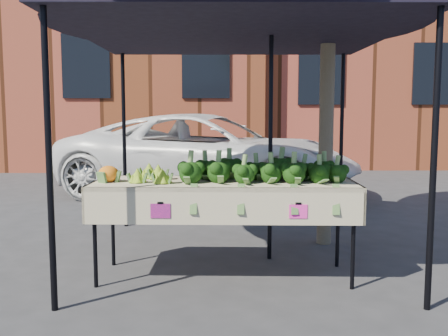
% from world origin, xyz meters
% --- Properties ---
extents(ground, '(90.00, 90.00, 0.00)m').
position_xyz_m(ground, '(0.00, 0.00, 0.00)').
color(ground, '#2D2D2F').
extents(table, '(2.42, 0.86, 0.90)m').
position_xyz_m(table, '(-0.09, -0.14, 0.45)').
color(table, beige).
rests_on(table, ground).
extents(canopy, '(3.16, 3.16, 2.74)m').
position_xyz_m(canopy, '(0.04, 0.51, 1.37)').
color(canopy, black).
rests_on(canopy, ground).
extents(broccoli_heap, '(1.54, 0.57, 0.26)m').
position_xyz_m(broccoli_heap, '(0.27, -0.11, 1.03)').
color(broccoli_heap, black).
rests_on(broccoli_heap, table).
extents(romanesco_cluster, '(0.43, 0.57, 0.20)m').
position_xyz_m(romanesco_cluster, '(-0.75, -0.10, 1.00)').
color(romanesco_cluster, '#A7BA2B').
rests_on(romanesco_cluster, table).
extents(cauliflower_pair, '(0.20, 0.20, 0.18)m').
position_xyz_m(cauliflower_pair, '(-1.14, -0.19, 0.99)').
color(cauliflower_pair, orange).
rests_on(cauliflower_pair, table).
extents(vehicle, '(2.16, 2.84, 5.46)m').
position_xyz_m(vehicle, '(-0.34, 4.46, 2.73)').
color(vehicle, white).
rests_on(vehicle, ground).
extents(street_tree, '(2.44, 2.44, 4.80)m').
position_xyz_m(street_tree, '(1.09, 1.05, 2.40)').
color(street_tree, '#1E4C14').
rests_on(street_tree, ground).
extents(building_left, '(12.00, 8.00, 9.00)m').
position_xyz_m(building_left, '(-5.00, 12.00, 4.50)').
color(building_left, brown).
rests_on(building_left, ground).
extents(building_right, '(12.00, 8.00, 8.50)m').
position_xyz_m(building_right, '(7.00, 12.50, 4.25)').
color(building_right, brown).
rests_on(building_right, ground).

